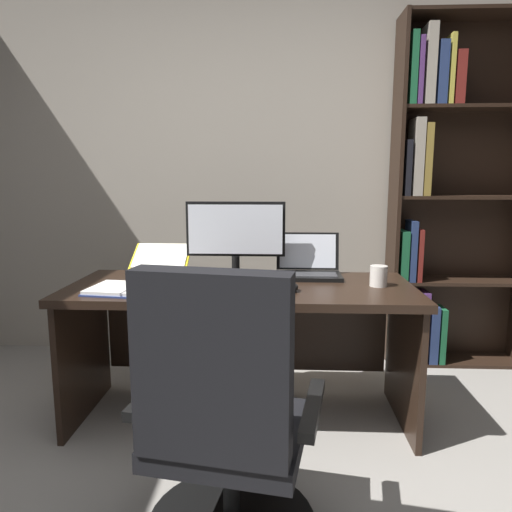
{
  "coord_description": "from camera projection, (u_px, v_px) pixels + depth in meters",
  "views": [
    {
      "loc": [
        -0.03,
        -1.15,
        1.26
      ],
      "look_at": [
        -0.14,
        1.12,
        0.88
      ],
      "focal_mm": 32.92,
      "sensor_mm": 36.0,
      "label": 1
    }
  ],
  "objects": [
    {
      "name": "keyboard",
      "position": [
        229.0,
        288.0,
        2.26
      ],
      "size": [
        0.42,
        0.15,
        0.02
      ],
      "primitive_type": "cube",
      "color": "black",
      "rests_on": "desk"
    },
    {
      "name": "bookshelf",
      "position": [
        444.0,
        200.0,
        3.08
      ],
      "size": [
        0.9,
        0.27,
        2.27
      ],
      "color": "black",
      "rests_on": "ground"
    },
    {
      "name": "wall_back",
      "position": [
        283.0,
        165.0,
        3.3
      ],
      "size": [
        5.07,
        0.12,
        2.69
      ],
      "primitive_type": "cube",
      "color": "#A89E8E",
      "rests_on": "ground"
    },
    {
      "name": "coffee_mug",
      "position": [
        379.0,
        276.0,
        2.34
      ],
      "size": [
        0.09,
        0.09,
        0.1
      ],
      "primitive_type": "cylinder",
      "color": "silver",
      "rests_on": "desk"
    },
    {
      "name": "office_chair",
      "position": [
        224.0,
        436.0,
        1.54
      ],
      "size": [
        0.67,
        0.6,
        1.0
      ],
      "rotation": [
        0.0,
        0.0,
        -0.17
      ],
      "color": "black",
      "rests_on": "ground"
    },
    {
      "name": "laptop",
      "position": [
        308.0,
        267.0,
        2.58
      ],
      "size": [
        0.35,
        0.27,
        0.23
      ],
      "color": "black",
      "rests_on": "desk"
    },
    {
      "name": "monitor",
      "position": [
        236.0,
        238.0,
        2.57
      ],
      "size": [
        0.54,
        0.16,
        0.41
      ],
      "color": "black",
      "rests_on": "desk"
    },
    {
      "name": "computer_mouse",
      "position": [
        292.0,
        287.0,
        2.25
      ],
      "size": [
        0.06,
        0.1,
        0.04
      ],
      "primitive_type": "ellipsoid",
      "color": "black",
      "rests_on": "desk"
    },
    {
      "name": "open_binder",
      "position": [
        133.0,
        289.0,
        2.23
      ],
      "size": [
        0.45,
        0.31,
        0.02
      ],
      "rotation": [
        0.0,
        0.0,
        -0.12
      ],
      "color": "navy",
      "rests_on": "desk"
    },
    {
      "name": "desk",
      "position": [
        242.0,
        317.0,
        2.49
      ],
      "size": [
        1.74,
        0.7,
        0.72
      ],
      "color": "black",
      "rests_on": "ground"
    },
    {
      "name": "notepad",
      "position": [
        185.0,
        283.0,
        2.4
      ],
      "size": [
        0.16,
        0.21,
        0.01
      ],
      "primitive_type": "cube",
      "rotation": [
        0.0,
        0.0,
        -0.03
      ],
      "color": "white",
      "rests_on": "desk"
    },
    {
      "name": "reading_stand_with_book",
      "position": [
        160.0,
        259.0,
        2.67
      ],
      "size": [
        0.33,
        0.27,
        0.15
      ],
      "color": "black",
      "rests_on": "desk"
    },
    {
      "name": "pen",
      "position": [
        189.0,
        281.0,
        2.4
      ],
      "size": [
        0.14,
        0.01,
        0.01
      ],
      "primitive_type": "cylinder",
      "rotation": [
        0.0,
        1.57,
        -0.03
      ],
      "color": "black",
      "rests_on": "notepad"
    }
  ]
}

